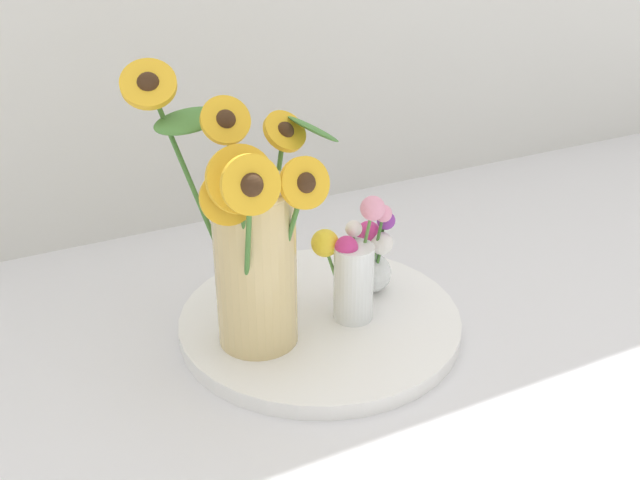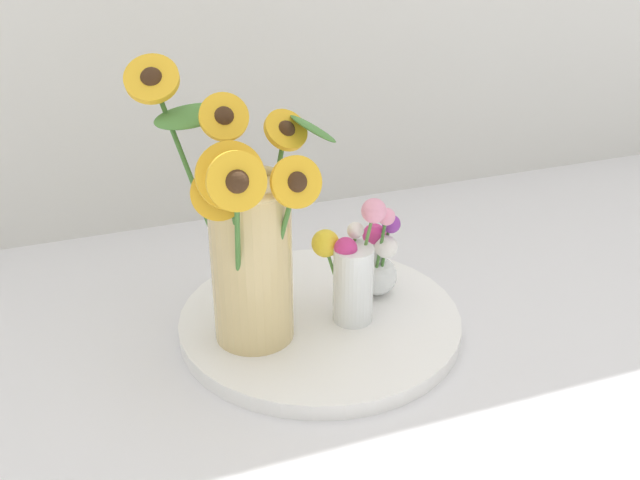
% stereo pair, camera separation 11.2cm
% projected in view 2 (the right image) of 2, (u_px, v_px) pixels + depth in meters
% --- Properties ---
extents(ground_plane, '(6.00, 6.00, 0.00)m').
position_uv_depth(ground_plane, '(343.00, 352.00, 1.13)').
color(ground_plane, silver).
extents(serving_tray, '(0.44, 0.44, 0.02)m').
position_uv_depth(serving_tray, '(320.00, 321.00, 1.18)').
color(serving_tray, white).
rests_on(serving_tray, ground_plane).
extents(mason_jar_sunflowers, '(0.28, 0.26, 0.41)m').
position_uv_depth(mason_jar_sunflowers, '(248.00, 242.00, 1.06)').
color(mason_jar_sunflowers, '#D1B77A').
rests_on(mason_jar_sunflowers, serving_tray).
extents(vase_small_center, '(0.11, 0.08, 0.20)m').
position_uv_depth(vase_small_center, '(351.00, 270.00, 1.13)').
color(vase_small_center, white).
rests_on(vase_small_center, serving_tray).
extents(vase_bulb_right, '(0.06, 0.08, 0.17)m').
position_uv_depth(vase_bulb_right, '(379.00, 259.00, 1.20)').
color(vase_bulb_right, white).
rests_on(vase_bulb_right, serving_tray).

